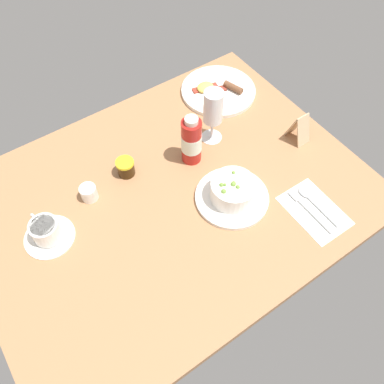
# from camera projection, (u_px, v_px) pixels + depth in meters

# --- Properties ---
(ground_plane) EXTENTS (1.10, 0.84, 0.03)m
(ground_plane) POSITION_uv_depth(u_px,v_px,m) (171.00, 197.00, 1.16)
(ground_plane) COLOR #A8754C
(porridge_bowl) EXTENTS (0.21, 0.21, 0.08)m
(porridge_bowl) POSITION_uv_depth(u_px,v_px,m) (233.00, 192.00, 1.11)
(porridge_bowl) COLOR white
(porridge_bowl) RESTS_ON ground_plane
(cutlery_setting) EXTENTS (0.13, 0.19, 0.01)m
(cutlery_setting) POSITION_uv_depth(u_px,v_px,m) (314.00, 209.00, 1.12)
(cutlery_setting) COLOR white
(cutlery_setting) RESTS_ON ground_plane
(coffee_cup) EXTENTS (0.14, 0.14, 0.07)m
(coffee_cup) POSITION_uv_depth(u_px,v_px,m) (46.00, 232.00, 1.04)
(coffee_cup) COLOR white
(coffee_cup) RESTS_ON ground_plane
(creamer_jug) EXTENTS (0.05, 0.06, 0.05)m
(creamer_jug) POSITION_uv_depth(u_px,v_px,m) (89.00, 193.00, 1.12)
(creamer_jug) COLOR white
(creamer_jug) RESTS_ON ground_plane
(wine_glass) EXTENTS (0.07, 0.07, 0.18)m
(wine_glass) POSITION_uv_depth(u_px,v_px,m) (213.00, 109.00, 1.17)
(wine_glass) COLOR white
(wine_glass) RESTS_ON ground_plane
(jam_jar) EXTENTS (0.05, 0.05, 0.05)m
(jam_jar) POSITION_uv_depth(u_px,v_px,m) (126.00, 167.00, 1.17)
(jam_jar) COLOR #341F0A
(jam_jar) RESTS_ON ground_plane
(sauce_bottle_red) EXTENTS (0.06, 0.06, 0.17)m
(sauce_bottle_red) POSITION_uv_depth(u_px,v_px,m) (191.00, 141.00, 1.16)
(sauce_bottle_red) COLOR #B21E19
(sauce_bottle_red) RESTS_ON ground_plane
(breakfast_plate) EXTENTS (0.26, 0.26, 0.04)m
(breakfast_plate) POSITION_uv_depth(u_px,v_px,m) (218.00, 90.00, 1.38)
(breakfast_plate) COLOR white
(breakfast_plate) RESTS_ON ground_plane
(menu_card) EXTENTS (0.05, 0.07, 0.10)m
(menu_card) POSITION_uv_depth(u_px,v_px,m) (300.00, 128.00, 1.23)
(menu_card) COLOR #D1AD83
(menu_card) RESTS_ON ground_plane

